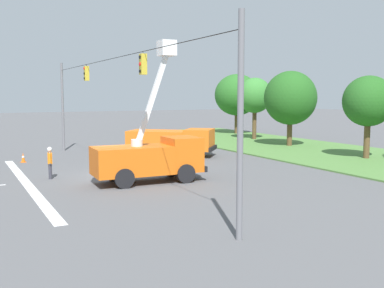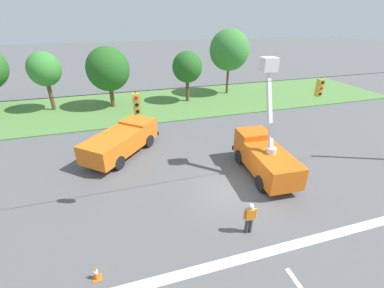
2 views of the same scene
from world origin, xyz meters
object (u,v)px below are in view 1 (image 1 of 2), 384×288
at_px(utility_truck_bucket_lift, 151,155).
at_px(utility_truck_support_near, 172,140).
at_px(tree_far_west, 237,95).
at_px(tree_centre, 290,98).
at_px(tree_west, 255,96).
at_px(traffic_cone_mid_left, 23,158).
at_px(tree_east, 368,101).
at_px(road_worker, 50,161).

distance_m(utility_truck_bucket_lift, utility_truck_support_near, 10.44).
xyz_separation_m(tree_far_west, tree_centre, (12.95, -2.91, -0.28)).
xyz_separation_m(tree_west, tree_centre, (6.40, -0.76, -0.20)).
height_order(utility_truck_support_near, traffic_cone_mid_left, utility_truck_support_near).
bearing_deg(tree_east, utility_truck_bucket_lift, -88.18).
bearing_deg(tree_far_west, tree_centre, -12.67).
distance_m(tree_west, utility_truck_support_near, 14.74).
xyz_separation_m(tree_west, road_worker, (12.36, -22.58, -3.52)).
relative_size(tree_far_west, tree_centre, 1.05).
relative_size(tree_east, road_worker, 3.37).
bearing_deg(utility_truck_support_near, utility_truck_bucket_lift, -31.35).
xyz_separation_m(tree_centre, utility_truck_bucket_lift, (9.41, -17.27, -2.88)).
distance_m(tree_east, utility_truck_support_near, 14.48).
bearing_deg(utility_truck_bucket_lift, traffic_cone_mid_left, -154.41).
height_order(tree_far_west, tree_east, tree_far_west).
height_order(tree_far_west, road_worker, tree_far_west).
relative_size(tree_centre, traffic_cone_mid_left, 9.81).
bearing_deg(utility_truck_bucket_lift, tree_east, 91.82).
xyz_separation_m(tree_far_west, tree_east, (21.82, -3.32, -0.46)).
height_order(tree_east, road_worker, tree_east).
relative_size(tree_far_west, tree_east, 1.18).
height_order(tree_far_west, tree_west, tree_far_west).
relative_size(tree_east, utility_truck_bucket_lift, 0.80).
bearing_deg(traffic_cone_mid_left, utility_truck_support_near, 81.11).
xyz_separation_m(tree_centre, traffic_cone_mid_left, (-1.15, -22.33, -3.99)).
distance_m(tree_far_west, traffic_cone_mid_left, 28.19).
xyz_separation_m(road_worker, traffic_cone_mid_left, (-7.12, -0.51, -0.67)).
distance_m(tree_centre, utility_truck_bucket_lift, 19.88).
distance_m(tree_west, traffic_cone_mid_left, 24.04).
distance_m(tree_far_west, utility_truck_bucket_lift, 30.28).
bearing_deg(tree_east, tree_west, 175.62).
bearing_deg(traffic_cone_mid_left, tree_centre, 87.05).
relative_size(tree_west, tree_centre, 0.95).
relative_size(tree_far_west, road_worker, 3.97).
distance_m(tree_far_west, tree_west, 6.90).
bearing_deg(tree_west, utility_truck_bucket_lift, -48.77).
xyz_separation_m(tree_far_west, utility_truck_support_near, (13.44, -14.75, -3.41)).
distance_m(tree_far_west, road_worker, 31.34).
distance_m(utility_truck_support_near, traffic_cone_mid_left, 10.65).
relative_size(tree_centre, tree_east, 1.12).
xyz_separation_m(tree_west, tree_east, (15.27, -1.17, -0.37)).
xyz_separation_m(tree_centre, road_worker, (5.97, -21.82, -3.32)).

